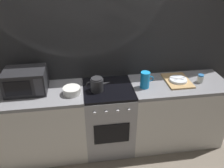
{
  "coord_description": "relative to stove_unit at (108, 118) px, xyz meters",
  "views": [
    {
      "loc": [
        -0.29,
        -2.32,
        2.29
      ],
      "look_at": [
        0.05,
        0.0,
        0.95
      ],
      "focal_mm": 36.62,
      "sensor_mm": 36.0,
      "label": 1
    }
  ],
  "objects": [
    {
      "name": "ground_plane",
      "position": [
        0.0,
        0.0,
        -0.45
      ],
      "size": [
        8.0,
        8.0,
        0.0
      ],
      "primitive_type": "plane",
      "color": "#6B6054"
    },
    {
      "name": "back_wall",
      "position": [
        0.0,
        0.32,
        0.75
      ],
      "size": [
        3.6,
        0.05,
        2.4
      ],
      "color": "gray",
      "rests_on": "ground_plane"
    },
    {
      "name": "counter_left",
      "position": [
        -0.9,
        0.0,
        0.0
      ],
      "size": [
        1.2,
        0.6,
        0.9
      ],
      "color": "silver",
      "rests_on": "ground_plane"
    },
    {
      "name": "stove_unit",
      "position": [
        0.0,
        0.0,
        0.0
      ],
      "size": [
        0.6,
        0.63,
        0.9
      ],
      "color": "#9E9EA3",
      "rests_on": "ground_plane"
    },
    {
      "name": "counter_right",
      "position": [
        0.9,
        0.0,
        0.0
      ],
      "size": [
        1.2,
        0.6,
        0.9
      ],
      "color": "silver",
      "rests_on": "ground_plane"
    },
    {
      "name": "microwave",
      "position": [
        -0.94,
        0.07,
        0.59
      ],
      "size": [
        0.46,
        0.35,
        0.27
      ],
      "color": "black",
      "rests_on": "counter_left"
    },
    {
      "name": "kettle",
      "position": [
        -0.13,
        -0.04,
        0.53
      ],
      "size": [
        0.28,
        0.15,
        0.17
      ],
      "color": "#262628",
      "rests_on": "stove_unit"
    },
    {
      "name": "mixing_bowl",
      "position": [
        -0.43,
        -0.07,
        0.49
      ],
      "size": [
        0.2,
        0.2,
        0.08
      ],
      "primitive_type": "cylinder",
      "color": "silver",
      "rests_on": "counter_left"
    },
    {
      "name": "pitcher",
      "position": [
        0.44,
        -0.05,
        0.55
      ],
      "size": [
        0.16,
        0.11,
        0.2
      ],
      "color": "#198CD8",
      "rests_on": "counter_right"
    },
    {
      "name": "dish_pile",
      "position": [
        0.88,
        0.03,
        0.47
      ],
      "size": [
        0.3,
        0.4,
        0.06
      ],
      "color": "tan",
      "rests_on": "counter_right"
    },
    {
      "name": "spice_jar",
      "position": [
        1.15,
        -0.02,
        0.5
      ],
      "size": [
        0.08,
        0.08,
        0.1
      ],
      "color": "silver",
      "rests_on": "counter_right"
    }
  ]
}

